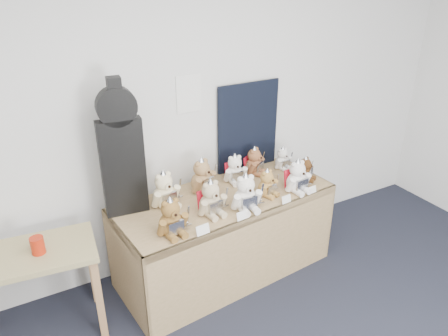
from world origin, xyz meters
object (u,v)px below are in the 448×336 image
teddy_front_right (267,184)px  teddy_back_right (255,162)px  teddy_front_centre (246,194)px  teddy_back_end (283,159)px  teddy_back_left (165,191)px  side_table (32,268)px  red_cup (38,245)px  teddy_back_centre_left (203,177)px  guitar_case (121,151)px  teddy_back_centre_right (235,170)px  teddy_front_left (211,200)px  teddy_front_end (306,170)px  display_table (230,217)px  teddy_front_far_right (297,178)px  teddy_front_far_left (172,219)px

teddy_front_right → teddy_back_right: 0.39m
teddy_front_centre → teddy_back_end: teddy_front_centre is taller
teddy_back_left → teddy_front_right: bearing=-29.5°
side_table → red_cup: bearing=-23.9°
red_cup → teddy_front_centre: bearing=-8.9°
teddy_back_left → teddy_back_centre_left: bearing=-0.9°
teddy_back_centre_left → teddy_back_right: size_ratio=1.15×
guitar_case → teddy_back_centre_right: bearing=8.3°
teddy_front_left → teddy_front_end: 0.95m
teddy_front_left → teddy_back_left: teddy_back_left is taller
teddy_front_right → teddy_back_centre_left: teddy_back_centre_left is taller
display_table → teddy_front_end: size_ratio=7.84×
display_table → teddy_front_far_right: 0.63m
teddy_front_left → teddy_front_far_right: 0.77m
teddy_front_far_right → teddy_front_end: bearing=29.0°
guitar_case → teddy_front_end: bearing=-2.4°
guitar_case → teddy_back_right: 1.23m
red_cup → teddy_front_end: 2.13m
teddy_front_far_left → teddy_front_centre: 0.61m
guitar_case → teddy_front_far_left: (0.18, -0.43, -0.38)m
side_table → teddy_front_left: bearing=-2.6°
teddy_front_far_right → red_cup: bearing=170.1°
teddy_front_far_right → teddy_back_centre_left: 0.76m
red_cup → teddy_front_end: (2.13, -0.06, 0.07)m
guitar_case → teddy_front_right: (1.05, -0.29, -0.40)m
teddy_front_left → teddy_back_centre_right: bearing=34.5°
teddy_front_left → teddy_back_left: bearing=125.6°
red_cup → teddy_front_far_left: teddy_front_far_left is taller
guitar_case → teddy_front_left: size_ratio=3.33×
teddy_front_left → teddy_front_right: bearing=-2.8°
teddy_front_end → teddy_back_right: size_ratio=0.85×
side_table → teddy_back_end: teddy_back_end is taller
side_table → teddy_back_centre_left: 1.38m
teddy_back_left → teddy_back_centre_left: 0.36m
teddy_front_left → teddy_back_end: bearing=15.7°
teddy_front_far_left → teddy_back_centre_right: (0.76, 0.46, -0.01)m
guitar_case → teddy_front_end: (1.48, -0.23, -0.40)m
side_table → teddy_back_end: bearing=11.2°
red_cup → teddy_front_left: bearing=-7.8°
teddy_back_centre_right → teddy_back_end: size_ratio=1.22×
red_cup → teddy_front_end: teddy_front_end is taller
teddy_front_far_left → teddy_front_right: (0.87, 0.13, -0.02)m
teddy_back_end → teddy_back_centre_right: bearing=174.9°
red_cup → teddy_front_far_left: 0.88m
teddy_front_left → teddy_back_right: size_ratio=1.12×
side_table → teddy_front_left: 1.29m
teddy_front_far_left → teddy_back_left: size_ratio=0.96×
side_table → teddy_back_right: bearing=12.8°
side_table → teddy_back_centre_left: bearing=12.7°
teddy_front_right → teddy_back_left: teddy_back_left is taller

